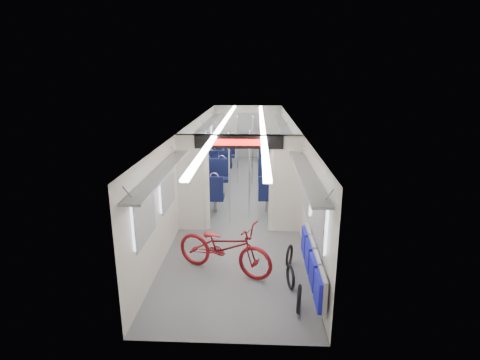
{
  "coord_description": "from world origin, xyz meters",
  "views": [
    {
      "loc": [
        0.4,
        -10.38,
        3.64
      ],
      "look_at": [
        0.01,
        -1.73,
        1.16
      ],
      "focal_mm": 28.0,
      "sensor_mm": 36.0,
      "label": 1
    }
  ],
  "objects_px": {
    "flip_bench": "(312,264)",
    "bike_hoop_b": "(290,278)",
    "bicycle": "(224,247)",
    "stanchion_near_right": "(249,176)",
    "bike_hoop_a": "(299,301)",
    "seat_bay_near_left": "(210,182)",
    "seat_bay_far_left": "(222,157)",
    "stanchion_far_right": "(252,151)",
    "stanchion_near_left": "(229,179)",
    "bike_hoop_c": "(289,257)",
    "stanchion_far_left": "(238,151)",
    "seat_bay_far_right": "(271,160)",
    "seat_bay_near_right": "(274,182)"
  },
  "relations": [
    {
      "from": "bike_hoop_b",
      "to": "stanchion_far_right",
      "type": "relative_size",
      "value": 0.19
    },
    {
      "from": "flip_bench",
      "to": "stanchion_near_left",
      "type": "distance_m",
      "value": 3.54
    },
    {
      "from": "bicycle",
      "to": "stanchion_far_right",
      "type": "distance_m",
      "value": 5.91
    },
    {
      "from": "bike_hoop_a",
      "to": "bike_hoop_b",
      "type": "distance_m",
      "value": 0.68
    },
    {
      "from": "stanchion_near_right",
      "to": "stanchion_far_right",
      "type": "distance_m",
      "value": 3.12
    },
    {
      "from": "bicycle",
      "to": "stanchion_near_right",
      "type": "xyz_separation_m",
      "value": [
        0.41,
        2.74,
        0.64
      ]
    },
    {
      "from": "bicycle",
      "to": "stanchion_far_left",
      "type": "height_order",
      "value": "stanchion_far_left"
    },
    {
      "from": "bike_hoop_a",
      "to": "seat_bay_far_left",
      "type": "distance_m",
      "value": 9.08
    },
    {
      "from": "bike_hoop_b",
      "to": "stanchion_near_left",
      "type": "bearing_deg",
      "value": 113.44
    },
    {
      "from": "bike_hoop_c",
      "to": "seat_bay_near_left",
      "type": "xyz_separation_m",
      "value": [
        -2.0,
        3.83,
        0.37
      ]
    },
    {
      "from": "flip_bench",
      "to": "seat_bay_far_left",
      "type": "xyz_separation_m",
      "value": [
        -2.29,
        8.33,
        -0.03
      ]
    },
    {
      "from": "bicycle",
      "to": "seat_bay_far_right",
      "type": "bearing_deg",
      "value": 13.81
    },
    {
      "from": "bike_hoop_c",
      "to": "bike_hoop_a",
      "type": "bearing_deg",
      "value": -88.87
    },
    {
      "from": "bike_hoop_b",
      "to": "stanchion_near_left",
      "type": "xyz_separation_m",
      "value": [
        -1.27,
        2.93,
        0.95
      ]
    },
    {
      "from": "bike_hoop_a",
      "to": "stanchion_far_right",
      "type": "height_order",
      "value": "stanchion_far_right"
    },
    {
      "from": "bike_hoop_b",
      "to": "stanchion_far_right",
      "type": "distance_m",
      "value": 6.5
    },
    {
      "from": "bike_hoop_a",
      "to": "bicycle",
      "type": "bearing_deg",
      "value": 136.53
    },
    {
      "from": "stanchion_near_left",
      "to": "stanchion_far_right",
      "type": "relative_size",
      "value": 1.0
    },
    {
      "from": "seat_bay_far_left",
      "to": "bicycle",
      "type": "bearing_deg",
      "value": -84.38
    },
    {
      "from": "seat_bay_near_left",
      "to": "seat_bay_far_left",
      "type": "distance_m",
      "value": 3.54
    },
    {
      "from": "flip_bench",
      "to": "stanchion_far_right",
      "type": "xyz_separation_m",
      "value": [
        -1.09,
        6.55,
        0.57
      ]
    },
    {
      "from": "bike_hoop_b",
      "to": "stanchion_near_right",
      "type": "relative_size",
      "value": 0.19
    },
    {
      "from": "flip_bench",
      "to": "bike_hoop_c",
      "type": "relative_size",
      "value": 4.88
    },
    {
      "from": "stanchion_near_left",
      "to": "bike_hoop_b",
      "type": "bearing_deg",
      "value": -66.56
    },
    {
      "from": "bike_hoop_b",
      "to": "seat_bay_far_right",
      "type": "relative_size",
      "value": 0.22
    },
    {
      "from": "bicycle",
      "to": "seat_bay_far_left",
      "type": "xyz_separation_m",
      "value": [
        -0.75,
        7.64,
        0.04
      ]
    },
    {
      "from": "bike_hoop_a",
      "to": "stanchion_far_left",
      "type": "distance_m",
      "value": 7.25
    },
    {
      "from": "bike_hoop_a",
      "to": "stanchion_near_right",
      "type": "distance_m",
      "value": 4.15
    },
    {
      "from": "stanchion_near_left",
      "to": "bike_hoop_a",
      "type": "bearing_deg",
      "value": -69.53
    },
    {
      "from": "bike_hoop_b",
      "to": "seat_bay_near_left",
      "type": "xyz_separation_m",
      "value": [
        -1.95,
        4.63,
        0.37
      ]
    },
    {
      "from": "stanchion_near_right",
      "to": "stanchion_far_right",
      "type": "bearing_deg",
      "value": 89.34
    },
    {
      "from": "flip_bench",
      "to": "bike_hoop_c",
      "type": "height_order",
      "value": "flip_bench"
    },
    {
      "from": "stanchion_near_left",
      "to": "flip_bench",
      "type": "bearing_deg",
      "value": -62.56
    },
    {
      "from": "seat_bay_near_right",
      "to": "stanchion_near_left",
      "type": "bearing_deg",
      "value": -123.82
    },
    {
      "from": "seat_bay_near_right",
      "to": "stanchion_near_left",
      "type": "distance_m",
      "value": 2.22
    },
    {
      "from": "flip_bench",
      "to": "seat_bay_far_left",
      "type": "distance_m",
      "value": 8.64
    },
    {
      "from": "seat_bay_far_left",
      "to": "stanchion_near_right",
      "type": "relative_size",
      "value": 0.92
    },
    {
      "from": "bike_hoop_a",
      "to": "stanchion_near_left",
      "type": "height_order",
      "value": "stanchion_near_left"
    },
    {
      "from": "bike_hoop_b",
      "to": "seat_bay_near_right",
      "type": "relative_size",
      "value": 0.2
    },
    {
      "from": "flip_bench",
      "to": "stanchion_far_right",
      "type": "relative_size",
      "value": 0.94
    },
    {
      "from": "seat_bay_near_left",
      "to": "seat_bay_far_right",
      "type": "distance_m",
      "value": 3.63
    },
    {
      "from": "stanchion_far_left",
      "to": "stanchion_far_right",
      "type": "distance_m",
      "value": 0.49
    },
    {
      "from": "stanchion_near_right",
      "to": "stanchion_far_right",
      "type": "height_order",
      "value": "same"
    },
    {
      "from": "seat_bay_far_left",
      "to": "stanchion_near_right",
      "type": "bearing_deg",
      "value": -76.68
    },
    {
      "from": "bike_hoop_a",
      "to": "seat_bay_near_right",
      "type": "height_order",
      "value": "seat_bay_near_right"
    },
    {
      "from": "seat_bay_near_left",
      "to": "stanchion_near_left",
      "type": "xyz_separation_m",
      "value": [
        0.68,
        -1.69,
        0.59
      ]
    },
    {
      "from": "flip_bench",
      "to": "bike_hoop_b",
      "type": "distance_m",
      "value": 0.54
    },
    {
      "from": "seat_bay_near_right",
      "to": "seat_bay_far_left",
      "type": "relative_size",
      "value": 1.06
    },
    {
      "from": "bike_hoop_a",
      "to": "stanchion_far_right",
      "type": "distance_m",
      "value": 7.18
    },
    {
      "from": "bicycle",
      "to": "bike_hoop_c",
      "type": "distance_m",
      "value": 1.31
    }
  ]
}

